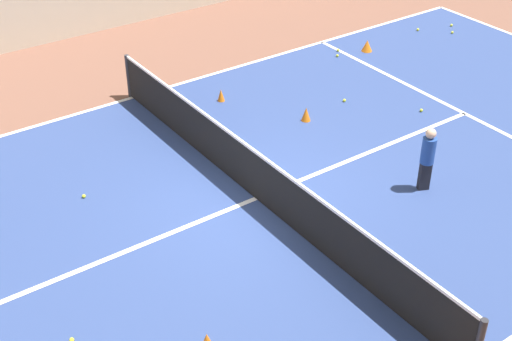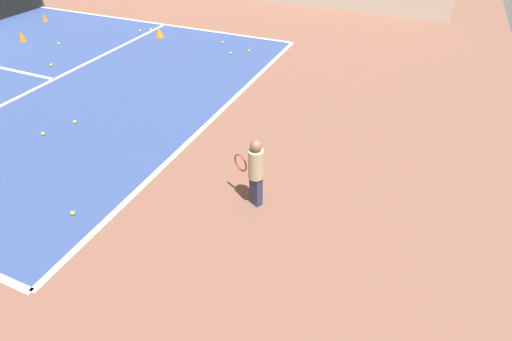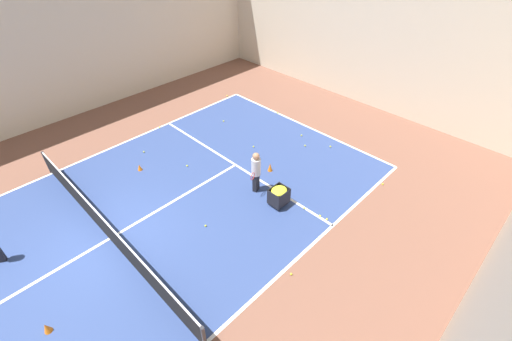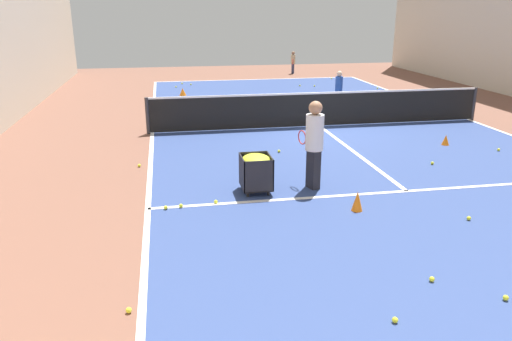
% 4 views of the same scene
% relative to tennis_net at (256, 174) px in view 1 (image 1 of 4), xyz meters
% --- Properties ---
extents(ground_plane, '(32.14, 32.14, 0.00)m').
position_rel_tennis_net_xyz_m(ground_plane, '(0.00, 0.00, -0.52)').
color(ground_plane, brown).
extents(court_playing_area, '(9.60, 20.01, 0.00)m').
position_rel_tennis_net_xyz_m(court_playing_area, '(0.00, 0.00, -0.51)').
color(court_playing_area, navy).
rests_on(court_playing_area, ground).
extents(line_sideline_right, '(0.10, 20.01, 0.00)m').
position_rel_tennis_net_xyz_m(line_sideline_right, '(4.80, 0.00, -0.51)').
color(line_sideline_right, white).
rests_on(line_sideline_right, ground).
extents(line_service_near, '(9.60, 0.10, 0.00)m').
position_rel_tennis_net_xyz_m(line_service_near, '(0.00, -5.50, -0.51)').
color(line_service_near, white).
rests_on(line_service_near, ground).
extents(line_centre_service, '(0.10, 11.01, 0.00)m').
position_rel_tennis_net_xyz_m(line_centre_service, '(0.00, 0.00, -0.51)').
color(line_centre_service, white).
rests_on(line_centre_service, ground).
extents(tennis_net, '(9.90, 0.10, 0.99)m').
position_rel_tennis_net_xyz_m(tennis_net, '(0.00, 0.00, 0.00)').
color(tennis_net, '#2D2D33').
rests_on(tennis_net, ground).
extents(child_midcourt, '(0.33, 0.33, 1.25)m').
position_rel_tennis_net_xyz_m(child_midcourt, '(-1.49, -2.66, 0.20)').
color(child_midcourt, black).
rests_on(child_midcourt, ground).
extents(training_cone_0, '(0.19, 0.19, 0.26)m').
position_rel_tennis_net_xyz_m(training_cone_0, '(-2.50, 2.58, -0.38)').
color(training_cone_0, orange).
rests_on(training_cone_0, ground).
extents(training_cone_1, '(0.27, 0.27, 0.29)m').
position_rel_tennis_net_xyz_m(training_cone_1, '(3.70, -6.06, -0.37)').
color(training_cone_1, orange).
rests_on(training_cone_1, ground).
extents(training_cone_3, '(0.20, 0.20, 0.30)m').
position_rel_tennis_net_xyz_m(training_cone_3, '(1.74, -2.52, -0.36)').
color(training_cone_3, orange).
rests_on(training_cone_3, ground).
extents(training_cone_4, '(0.16, 0.16, 0.28)m').
position_rel_tennis_net_xyz_m(training_cone_4, '(3.53, -1.54, -0.37)').
color(training_cone_4, orange).
rests_on(training_cone_4, ground).
extents(tennis_ball_1, '(0.07, 0.07, 0.07)m').
position_rel_tennis_net_xyz_m(tennis_ball_1, '(3.60, -9.11, -0.48)').
color(tennis_ball_1, yellow).
rests_on(tennis_ball_1, ground).
extents(tennis_ball_4, '(0.07, 0.07, 0.07)m').
position_rel_tennis_net_xyz_m(tennis_ball_4, '(1.91, -3.75, -0.48)').
color(tennis_ball_4, yellow).
rests_on(tennis_ball_4, ground).
extents(tennis_ball_8, '(0.07, 0.07, 0.07)m').
position_rel_tennis_net_xyz_m(tennis_ball_8, '(3.91, -8.12, -0.48)').
color(tennis_ball_8, yellow).
rests_on(tennis_ball_8, ground).
extents(tennis_ball_13, '(0.07, 0.07, 0.07)m').
position_rel_tennis_net_xyz_m(tennis_ball_13, '(4.10, -5.45, -0.48)').
color(tennis_ball_13, yellow).
rests_on(tennis_ball_13, ground).
extents(tennis_ball_17, '(0.07, 0.07, 0.07)m').
position_rel_tennis_net_xyz_m(tennis_ball_17, '(3.23, -8.73, -0.48)').
color(tennis_ball_17, yellow).
rests_on(tennis_ball_17, ground).
extents(tennis_ball_19, '(0.07, 0.07, 0.07)m').
position_rel_tennis_net_xyz_m(tennis_ball_19, '(3.85, -5.21, -0.48)').
color(tennis_ball_19, yellow).
rests_on(tennis_ball_19, ground).
extents(tennis_ball_23, '(0.07, 0.07, 0.07)m').
position_rel_tennis_net_xyz_m(tennis_ball_23, '(0.60, -4.80, -0.48)').
color(tennis_ball_23, yellow).
rests_on(tennis_ball_23, ground).
extents(tennis_ball_24, '(0.07, 0.07, 0.07)m').
position_rel_tennis_net_xyz_m(tennis_ball_24, '(1.79, 2.49, -0.48)').
color(tennis_ball_24, yellow).
rests_on(tennis_ball_24, ground).
extents(tennis_ball_26, '(0.07, 0.07, 0.07)m').
position_rel_tennis_net_xyz_m(tennis_ball_26, '(-1.33, 4.04, -0.48)').
color(tennis_ball_26, yellow).
rests_on(tennis_ball_26, ground).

